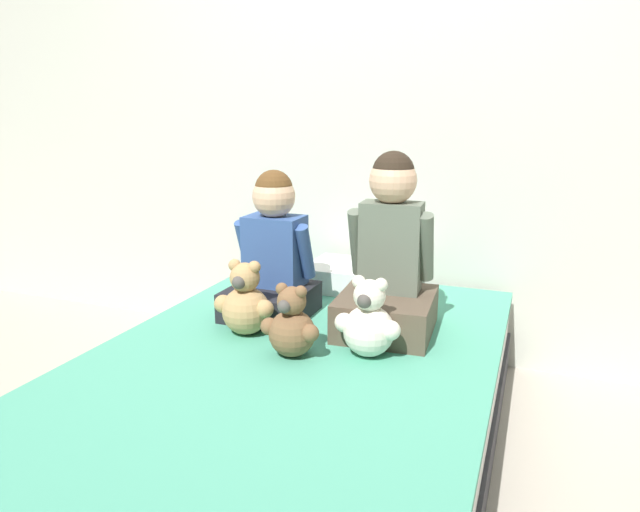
# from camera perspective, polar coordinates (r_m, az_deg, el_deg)

# --- Properties ---
(ground_plane) EXTENTS (14.00, 14.00, 0.00)m
(ground_plane) POSITION_cam_1_polar(r_m,az_deg,el_deg) (2.15, -2.80, -19.36)
(ground_plane) COLOR #B2A899
(wall_behind_bed) EXTENTS (8.00, 0.06, 2.50)m
(wall_behind_bed) POSITION_cam_1_polar(r_m,az_deg,el_deg) (2.80, 6.13, 15.47)
(wall_behind_bed) COLOR beige
(wall_behind_bed) RESTS_ON ground_plane
(bed) EXTENTS (1.34, 1.99, 0.39)m
(bed) POSITION_cam_1_polar(r_m,az_deg,el_deg) (2.05, -2.87, -14.86)
(bed) COLOR #2D2D33
(bed) RESTS_ON ground_plane
(child_on_left) EXTENTS (0.32, 0.33, 0.58)m
(child_on_left) POSITION_cam_1_polar(r_m,az_deg,el_deg) (2.28, -4.72, 0.03)
(child_on_left) COLOR black
(child_on_left) RESTS_ON bed
(child_on_right) EXTENTS (0.36, 0.40, 0.66)m
(child_on_right) POSITION_cam_1_polar(r_m,az_deg,el_deg) (2.11, 6.92, -0.76)
(child_on_right) COLOR brown
(child_on_right) RESTS_ON bed
(teddy_bear_held_by_left_child) EXTENTS (0.23, 0.18, 0.28)m
(teddy_bear_held_by_left_child) POSITION_cam_1_polar(r_m,az_deg,el_deg) (2.11, -7.47, -4.70)
(teddy_bear_held_by_left_child) COLOR tan
(teddy_bear_held_by_left_child) RESTS_ON bed
(teddy_bear_held_by_right_child) EXTENTS (0.23, 0.17, 0.28)m
(teddy_bear_held_by_right_child) POSITION_cam_1_polar(r_m,az_deg,el_deg) (1.92, 4.89, -6.68)
(teddy_bear_held_by_right_child) COLOR silver
(teddy_bear_held_by_right_child) RESTS_ON bed
(teddy_bear_between_children) EXTENTS (0.21, 0.16, 0.25)m
(teddy_bear_between_children) POSITION_cam_1_polar(r_m,az_deg,el_deg) (1.91, -2.90, -7.05)
(teddy_bear_between_children) COLOR brown
(teddy_bear_between_children) RESTS_ON bed
(pillow_at_headboard) EXTENTS (0.48, 0.33, 0.11)m
(pillow_at_headboard) POSITION_cam_1_polar(r_m,az_deg,el_deg) (2.65, 4.12, -2.09)
(pillow_at_headboard) COLOR white
(pillow_at_headboard) RESTS_ON bed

